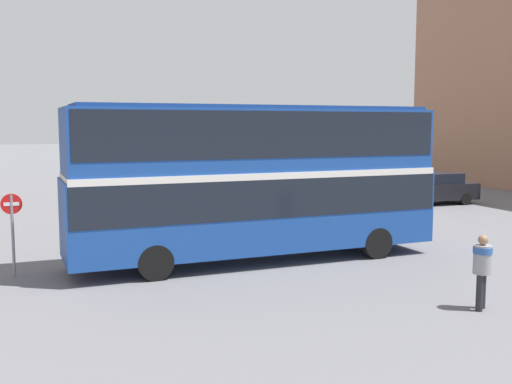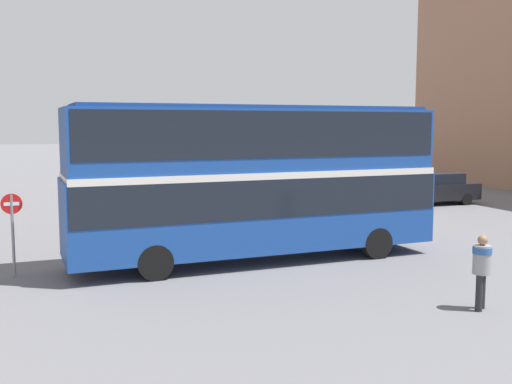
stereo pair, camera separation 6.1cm
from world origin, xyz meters
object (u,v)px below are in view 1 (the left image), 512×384
at_px(double_decker_bus, 256,173).
at_px(pedestrian_foreground, 482,264).
at_px(parked_car_kerb_near, 433,189).
at_px(no_entry_sign, 12,222).

distance_m(double_decker_bus, pedestrian_foreground, 7.32).
distance_m(double_decker_bus, parked_car_kerb_near, 16.36).
xyz_separation_m(parked_car_kerb_near, no_entry_sign, (-20.23, -9.10, 0.70)).
xyz_separation_m(pedestrian_foreground, parked_car_kerb_near, (10.04, 15.78, -0.23)).
bearing_deg(no_entry_sign, parked_car_kerb_near, 24.22).
bearing_deg(double_decker_bus, no_entry_sign, 174.44).
height_order(double_decker_bus, no_entry_sign, double_decker_bus).
bearing_deg(parked_car_kerb_near, double_decker_bus, 35.22).
bearing_deg(double_decker_bus, pedestrian_foreground, -66.34).
distance_m(double_decker_bus, no_entry_sign, 7.09).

